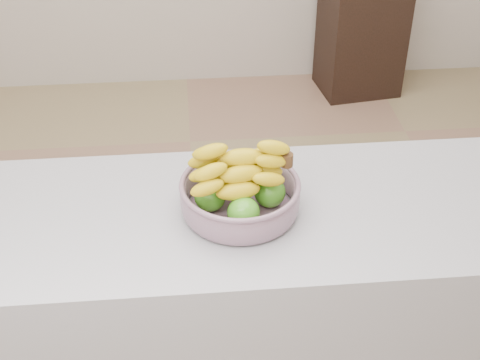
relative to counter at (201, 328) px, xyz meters
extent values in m
plane|color=#8C7A56|center=(0.00, 0.55, -0.45)|extent=(4.00, 4.00, 0.00)
cube|color=gray|center=(0.00, 0.00, 0.00)|extent=(2.00, 0.60, 0.90)
cube|color=black|center=(1.07, 2.33, -0.04)|extent=(0.51, 0.43, 0.83)
cylinder|color=#878FA2|center=(0.12, 0.00, 0.46)|extent=(0.27, 0.27, 0.01)
torus|color=#878FA2|center=(0.12, 0.00, 0.54)|extent=(0.32, 0.32, 0.01)
sphere|color=#3C8717|center=(0.12, -0.08, 0.50)|extent=(0.08, 0.08, 0.08)
sphere|color=#3C8717|center=(0.20, 0.00, 0.50)|extent=(0.08, 0.08, 0.08)
sphere|color=#3C8717|center=(0.12, 0.08, 0.50)|extent=(0.08, 0.08, 0.08)
sphere|color=#3C8717|center=(0.04, 0.00, 0.50)|extent=(0.08, 0.08, 0.08)
ellipsoid|color=#FFF215|center=(0.11, -0.05, 0.55)|extent=(0.21, 0.08, 0.05)
ellipsoid|color=#FFF215|center=(0.11, 0.00, 0.55)|extent=(0.20, 0.05, 0.05)
ellipsoid|color=#FFF215|center=(0.11, 0.05, 0.55)|extent=(0.20, 0.07, 0.05)
ellipsoid|color=#FFF215|center=(0.12, -0.03, 0.59)|extent=(0.21, 0.09, 0.05)
ellipsoid|color=#FFF215|center=(0.12, 0.03, 0.59)|extent=(0.21, 0.08, 0.05)
ellipsoid|color=#FFF215|center=(0.13, 0.00, 0.62)|extent=(0.20, 0.05, 0.05)
cylinder|color=#442C15|center=(0.24, 0.00, 0.60)|extent=(0.03, 0.03, 0.04)
camera|label=1|loc=(-0.01, -1.40, 1.56)|focal=50.00mm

